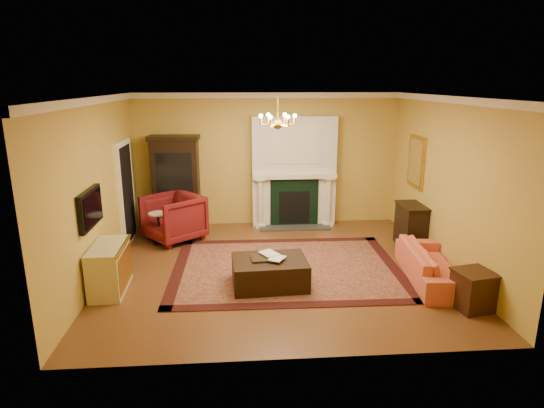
{
  "coord_description": "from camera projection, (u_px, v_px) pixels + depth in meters",
  "views": [
    {
      "loc": [
        -0.67,
        -7.51,
        3.23
      ],
      "look_at": [
        -0.07,
        0.3,
        1.12
      ],
      "focal_mm": 30.0,
      "sensor_mm": 36.0,
      "label": 1
    }
  ],
  "objects": [
    {
      "name": "tv_panel",
      "position": [
        90.0,
        208.0,
        6.98
      ],
      "size": [
        0.09,
        0.95,
        0.58
      ],
      "color": "black",
      "rests_on": "wall_left"
    },
    {
      "name": "end_table",
      "position": [
        473.0,
        291.0,
        6.62
      ],
      "size": [
        0.56,
        0.56,
        0.56
      ],
      "primitive_type": "cube",
      "rotation": [
        0.0,
        0.0,
        0.2
      ],
      "color": "black",
      "rests_on": "floor"
    },
    {
      "name": "gilt_mirror",
      "position": [
        416.0,
        162.0,
        9.26
      ],
      "size": [
        0.06,
        0.76,
        1.05
      ],
      "color": "gold",
      "rests_on": "wall_right"
    },
    {
      "name": "book_a",
      "position": [
        263.0,
        247.0,
        7.34
      ],
      "size": [
        0.22,
        0.14,
        0.32
      ],
      "primitive_type": "imported",
      "rotation": [
        0.0,
        0.0,
        0.52
      ],
      "color": "gray",
      "rests_on": "ottoman_tray"
    },
    {
      "name": "chandelier",
      "position": [
        278.0,
        121.0,
        7.45
      ],
      "size": [
        0.63,
        0.55,
        0.53
      ],
      "color": "gold",
      "rests_on": "ceiling"
    },
    {
      "name": "wall_front",
      "position": [
        299.0,
        242.0,
        5.08
      ],
      "size": [
        6.0,
        0.02,
        3.0
      ],
      "primitive_type": "cube",
      "color": "gold",
      "rests_on": "floor"
    },
    {
      "name": "wingback_armchair",
      "position": [
        173.0,
        216.0,
        9.45
      ],
      "size": [
        1.41,
        1.42,
        1.07
      ],
      "primitive_type": "imported",
      "rotation": [
        0.0,
        0.0,
        -0.88
      ],
      "color": "maroon",
      "rests_on": "floor"
    },
    {
      "name": "coral_sofa",
      "position": [
        432.0,
        259.0,
        7.55
      ],
      "size": [
        0.77,
        1.99,
        0.76
      ],
      "primitive_type": "imported",
      "rotation": [
        0.0,
        0.0,
        1.46
      ],
      "color": "#E9554A",
      "rests_on": "floor"
    },
    {
      "name": "ottoman_tray",
      "position": [
        265.0,
        258.0,
        7.34
      ],
      "size": [
        0.47,
        0.38,
        0.03
      ],
      "primitive_type": "cube",
      "rotation": [
        0.0,
        0.0,
        0.08
      ],
      "color": "black",
      "rests_on": "leather_ottoman"
    },
    {
      "name": "console_table",
      "position": [
        411.0,
        226.0,
        9.12
      ],
      "size": [
        0.44,
        0.75,
        0.84
      ],
      "primitive_type": "cube",
      "rotation": [
        0.0,
        0.0,
        0.01
      ],
      "color": "black",
      "rests_on": "floor"
    },
    {
      "name": "book_b",
      "position": [
        271.0,
        250.0,
        7.26
      ],
      "size": [
        0.19,
        0.13,
        0.29
      ],
      "primitive_type": "imported",
      "rotation": [
        0.0,
        0.0,
        -0.55
      ],
      "color": "gray",
      "rests_on": "ottoman_tray"
    },
    {
      "name": "commode",
      "position": [
        109.0,
        268.0,
        7.18
      ],
      "size": [
        0.51,
        1.04,
        0.76
      ],
      "primitive_type": "cube",
      "rotation": [
        0.0,
        0.0,
        0.03
      ],
      "color": "beige",
      "rests_on": "floor"
    },
    {
      "name": "oriental_rug",
      "position": [
        286.0,
        268.0,
        8.13
      ],
      "size": [
        4.07,
        3.08,
        0.02
      ],
      "primitive_type": "cube",
      "rotation": [
        0.0,
        0.0,
        -0.01
      ],
      "color": "#410E0E",
      "rests_on": "floor"
    },
    {
      "name": "crown_molding",
      "position": [
        273.0,
        98.0,
        8.28
      ],
      "size": [
        6.0,
        5.5,
        0.12
      ],
      "color": "white",
      "rests_on": "ceiling"
    },
    {
      "name": "floor",
      "position": [
        277.0,
        269.0,
        8.13
      ],
      "size": [
        6.0,
        5.5,
        0.02
      ],
      "primitive_type": "cube",
      "color": "brown",
      "rests_on": "ground"
    },
    {
      "name": "wall_back",
      "position": [
        267.0,
        160.0,
        10.39
      ],
      "size": [
        6.0,
        0.02,
        3.0
      ],
      "primitive_type": "cube",
      "color": "gold",
      "rests_on": "floor"
    },
    {
      "name": "wall_right",
      "position": [
        448.0,
        184.0,
        7.96
      ],
      "size": [
        0.02,
        5.5,
        3.0
      ],
      "primitive_type": "cube",
      "color": "gold",
      "rests_on": "floor"
    },
    {
      "name": "fireplace",
      "position": [
        294.0,
        174.0,
        10.33
      ],
      "size": [
        1.9,
        0.7,
        2.5
      ],
      "color": "silver",
      "rests_on": "wall_back"
    },
    {
      "name": "leather_ottoman",
      "position": [
        270.0,
        272.0,
        7.37
      ],
      "size": [
        1.24,
        0.93,
        0.44
      ],
      "primitive_type": "cube",
      "rotation": [
        0.0,
        0.0,
        0.06
      ],
      "color": "black",
      "rests_on": "oriental_rug"
    },
    {
      "name": "pedestal_table",
      "position": [
        159.0,
        226.0,
        9.24
      ],
      "size": [
        0.37,
        0.37,
        0.67
      ],
      "color": "black",
      "rests_on": "floor"
    },
    {
      "name": "topiary_left",
      "position": [
        259.0,
        163.0,
        10.16
      ],
      "size": [
        0.16,
        0.16,
        0.44
      ],
      "color": "gray",
      "rests_on": "fireplace"
    },
    {
      "name": "topiary_right",
      "position": [
        328.0,
        161.0,
        10.27
      ],
      "size": [
        0.18,
        0.18,
        0.48
      ],
      "color": "gray",
      "rests_on": "fireplace"
    },
    {
      "name": "doorway",
      "position": [
        126.0,
        192.0,
        9.27
      ],
      "size": [
        0.08,
        1.05,
        2.1
      ],
      "color": "white",
      "rests_on": "wall_left"
    },
    {
      "name": "ceiling",
      "position": [
        278.0,
        96.0,
        7.34
      ],
      "size": [
        6.0,
        5.5,
        0.02
      ],
      "primitive_type": "cube",
      "color": "white",
      "rests_on": "wall_back"
    },
    {
      "name": "china_cabinet",
      "position": [
        176.0,
        185.0,
        10.11
      ],
      "size": [
        1.02,
        0.49,
        2.01
      ],
      "primitive_type": "cube",
      "rotation": [
        0.0,
        0.0,
        -0.03
      ],
      "color": "black",
      "rests_on": "floor"
    },
    {
      "name": "wall_left",
      "position": [
        97.0,
        190.0,
        7.51
      ],
      "size": [
        0.02,
        5.5,
        3.0
      ],
      "primitive_type": "cube",
      "color": "gold",
      "rests_on": "floor"
    }
  ]
}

